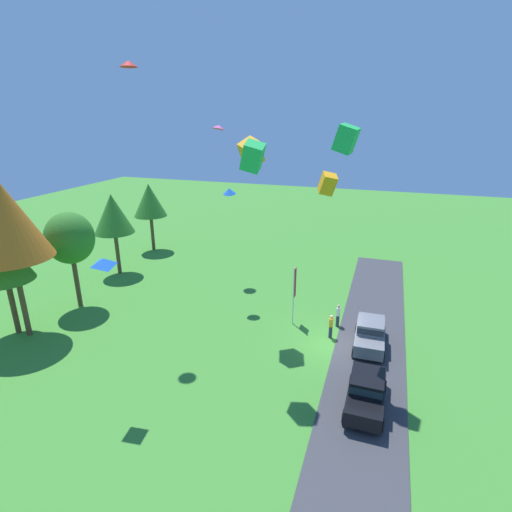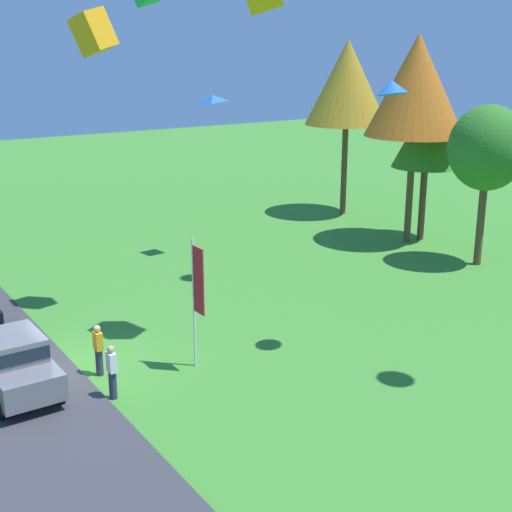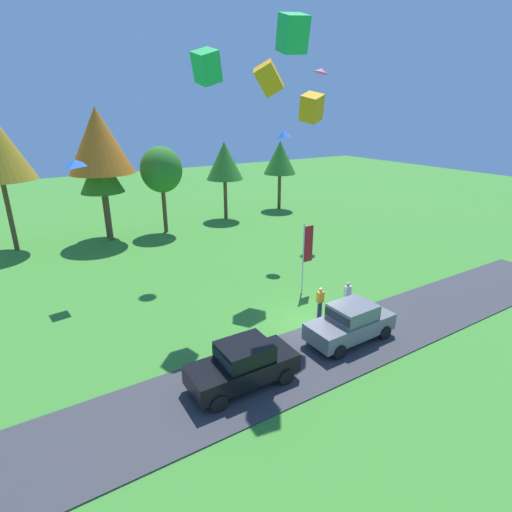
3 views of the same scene
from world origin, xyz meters
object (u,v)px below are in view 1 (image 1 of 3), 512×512
Objects in this scene: car_sedan_near_entrance at (370,332)px; kite_diamond_over_trees at (104,262)px; kite_delta_high_right at (219,127)px; tree_far_left at (2,256)px; tree_center_back at (70,238)px; kite_delta_near_flag at (128,64)px; person_watching_sky at (331,326)px; kite_box_low_drifter at (328,184)px; person_beside_suv at (338,315)px; kite_box_trailing_tail at (346,139)px; tree_left_of_center at (113,214)px; tree_right_of_center at (150,200)px; car_sedan_mid_row at (366,390)px; kite_box_mid_center at (253,156)px; kite_box_high_left at (251,153)px; tree_far_right at (5,220)px; kite_delta_topmost at (229,191)px; flag_banner at (294,287)px.

car_sedan_near_entrance is 16.85m from kite_diamond_over_trees.
kite_delta_high_right is at bearing 56.03° from car_sedan_near_entrance.
tree_center_back reaches higher than tree_far_left.
tree_far_left is at bearing 117.74° from kite_delta_near_flag.
person_watching_sky is 9.71m from kite_box_low_drifter.
tree_far_left is at bearing 105.66° from kite_box_low_drifter.
kite_box_trailing_tail is (-4.30, -0.14, 12.33)m from person_beside_suv.
tree_left_of_center is 7.27× the size of kite_delta_near_flag.
tree_left_of_center is at bearing 114.01° from kite_delta_high_right.
kite_box_trailing_tail reaches higher than tree_right_of_center.
car_sedan_near_entrance is at bearing 1.66° from car_sedan_mid_row.
kite_delta_high_right is (9.79, 14.54, 12.31)m from car_sedan_near_entrance.
kite_box_trailing_tail is at bearing -55.66° from kite_diamond_over_trees.
kite_box_high_left is at bearing 20.06° from kite_box_mid_center.
kite_diamond_over_trees is at bearing 134.21° from person_watching_sky.
car_sedan_near_entrance is (5.99, 0.17, 0.00)m from car_sedan_mid_row.
person_beside_suv is at bearing -81.13° from tree_center_back.
car_sedan_near_entrance is 4.18× the size of kite_diamond_over_trees.
kite_box_low_drifter is at bearing -122.09° from tree_right_of_center.
kite_box_mid_center is at bearing -99.94° from tree_center_back.
kite_delta_near_flag reaches higher than tree_far_right.
tree_left_of_center is at bearing 36.62° from kite_diamond_over_trees.
kite_box_mid_center is (2.19, 6.89, 11.29)m from car_sedan_mid_row.
person_watching_sky is 0.23× the size of tree_right_of_center.
kite_box_low_drifter is at bearing -131.79° from kite_delta_high_right.
person_watching_sky is 22.24m from tree_left_of_center.
tree_right_of_center is at bearing 55.44° from kite_delta_topmost.
kite_box_mid_center reaches higher than kite_box_low_drifter.
flag_banner is at bearing -80.86° from tree_center_back.
tree_far_right reaches higher than person_beside_suv.
car_sedan_mid_row reaches higher than person_watching_sky.
tree_left_of_center is (11.68, 1.19, -2.39)m from tree_far_right.
kite_box_low_drifter is (5.63, -20.08, 4.86)m from tree_far_left.
tree_center_back is 13.61m from kite_delta_near_flag.
person_beside_suv is 12.17m from kite_delta_topmost.
kite_box_mid_center is 4.87m from kite_box_trailing_tail.
flag_banner is (7.53, -16.90, -5.40)m from tree_far_right.
kite_delta_high_right is (9.48, 11.97, 12.48)m from person_watching_sky.
car_sedan_near_entrance is 3.37× the size of kite_box_trailing_tail.
flag_banner reaches higher than car_sedan_near_entrance.
kite_delta_topmost is at bearing 30.40° from kite_box_mid_center.
tree_left_of_center is at bearing 75.43° from person_watching_sky.
car_sedan_near_entrance is 24.21m from tree_far_right.
tree_far_right reaches higher than tree_right_of_center.
tree_right_of_center is 7.07× the size of kite_delta_near_flag.
tree_right_of_center is at bearing 28.20° from kite_diamond_over_trees.
flag_banner is (1.63, 5.47, 1.73)m from car_sedan_near_entrance.
car_sedan_mid_row reaches higher than person_beside_suv.
tree_far_right reaches higher than tree_left_of_center.
kite_box_high_left is 5.43m from kite_box_low_drifter.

